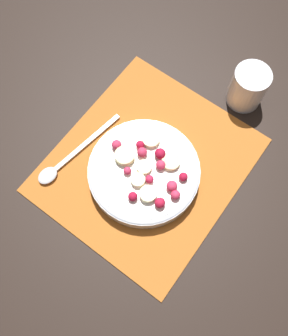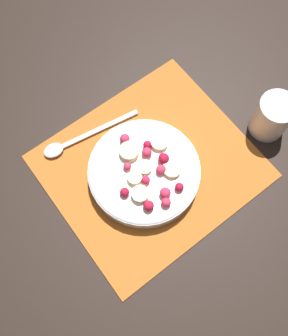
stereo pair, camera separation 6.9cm
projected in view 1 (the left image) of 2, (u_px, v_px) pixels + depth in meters
The scene contains 5 objects.
ground_plane at pixel (147, 165), 0.74m from camera, with size 3.00×3.00×0.00m, color black.
placemat at pixel (147, 164), 0.74m from camera, with size 0.39×0.34×0.01m.
fruit_bowl at pixel (144, 171), 0.71m from camera, with size 0.21×0.21×0.05m.
spoon at pixel (63, 162), 0.73m from camera, with size 0.21×0.05×0.01m.
drinking_glass at pixel (248, 87), 0.75m from camera, with size 0.07×0.07×0.09m.
Camera 1 is at (-0.22, -0.15, 0.69)m, focal length 40.00 mm.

